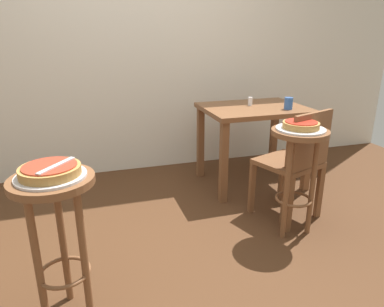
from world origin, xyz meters
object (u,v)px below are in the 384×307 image
at_px(stool_foreground, 57,218).
at_px(wooden_chair, 295,161).
at_px(serving_plate_middle, 301,129).
at_px(pizza_middle, 301,125).
at_px(serving_plate_foreground, 51,176).
at_px(pizza_server_knife, 56,165).
at_px(stool_middle, 297,159).
at_px(dining_table, 253,120).
at_px(pizza_foreground, 50,170).
at_px(cup_near_edge, 288,103).
at_px(condiment_shaker, 250,101).

height_order(stool_foreground, wooden_chair, wooden_chair).
xyz_separation_m(serving_plate_middle, pizza_middle, (-0.00, -0.00, 0.03)).
distance_m(serving_plate_foreground, pizza_server_knife, 0.07).
xyz_separation_m(stool_middle, wooden_chair, (0.10, 0.17, -0.08)).
bearing_deg(dining_table, serving_plate_foreground, -142.47).
distance_m(stool_foreground, pizza_foreground, 0.24).
xyz_separation_m(pizza_middle, wooden_chair, (0.10, 0.17, -0.32)).
xyz_separation_m(dining_table, cup_near_edge, (0.23, -0.19, 0.17)).
bearing_deg(serving_plate_middle, stool_foreground, -166.39).
distance_m(stool_middle, cup_near_edge, 0.80).
distance_m(serving_plate_foreground, pizza_middle, 1.56).
xyz_separation_m(pizza_foreground, wooden_chair, (1.62, 0.54, -0.32)).
xyz_separation_m(stool_foreground, cup_near_edge, (1.85, 1.06, 0.23)).
xyz_separation_m(cup_near_edge, wooden_chair, (-0.23, -0.52, -0.32)).
height_order(pizza_foreground, condiment_shaker, pizza_foreground).
height_order(condiment_shaker, pizza_server_knife, pizza_server_knife).
distance_m(pizza_middle, cup_near_edge, 0.77).
height_order(pizza_foreground, serving_plate_middle, pizza_foreground).
relative_size(pizza_foreground, pizza_server_knife, 1.21).
height_order(serving_plate_foreground, cup_near_edge, cup_near_edge).
bearing_deg(stool_middle, pizza_server_knife, -165.40).
relative_size(stool_middle, pizza_server_knife, 3.43).
relative_size(stool_middle, cup_near_edge, 7.45).
bearing_deg(serving_plate_foreground, pizza_server_knife, -33.69).
bearing_deg(wooden_chair, condiment_shaker, 90.38).
bearing_deg(wooden_chair, stool_foreground, -161.68).
xyz_separation_m(pizza_foreground, serving_plate_middle, (1.52, 0.37, -0.03)).
xyz_separation_m(stool_foreground, pizza_foreground, (0.00, 0.00, 0.24)).
xyz_separation_m(stool_middle, dining_table, (0.11, 0.88, 0.06)).
height_order(stool_middle, serving_plate_middle, serving_plate_middle).
distance_m(pizza_foreground, dining_table, 2.06).
distance_m(stool_middle, wooden_chair, 0.21).
bearing_deg(pizza_server_knife, serving_plate_foreground, 94.98).
xyz_separation_m(stool_middle, cup_near_edge, (0.34, 0.69, 0.23)).
height_order(stool_foreground, pizza_foreground, pizza_foreground).
relative_size(dining_table, cup_near_edge, 8.91).
bearing_deg(pizza_foreground, pizza_middle, 13.61).
relative_size(serving_plate_foreground, dining_table, 0.34).
distance_m(dining_table, cup_near_edge, 0.34).
xyz_separation_m(pizza_foreground, stool_middle, (1.52, 0.37, -0.24)).
bearing_deg(serving_plate_foreground, pizza_middle, 13.61).
relative_size(dining_table, pizza_server_knife, 4.10).
relative_size(pizza_foreground, wooden_chair, 0.31).
bearing_deg(pizza_foreground, condiment_shaker, 39.00).
bearing_deg(stool_middle, pizza_foreground, -166.39).
distance_m(stool_middle, dining_table, 0.89).
height_order(dining_table, cup_near_edge, cup_near_edge).
bearing_deg(wooden_chair, stool_middle, -121.10).
relative_size(serving_plate_foreground, condiment_shaker, 4.13).
height_order(serving_plate_foreground, serving_plate_middle, same).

